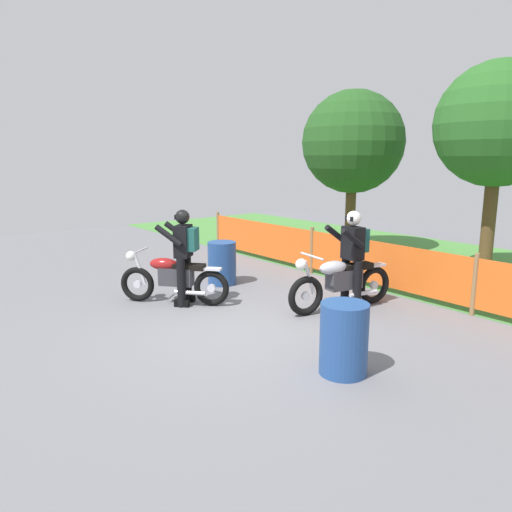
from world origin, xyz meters
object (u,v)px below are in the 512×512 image
(motorcycle_trailing, at_px, (341,282))
(rider_lead, at_px, (184,252))
(rider_trailing, at_px, (353,254))
(oil_drum, at_px, (222,263))
(spare_drum, at_px, (344,339))
(motorcycle_lead, at_px, (173,278))

(motorcycle_trailing, height_order, rider_lead, rider_lead)
(rider_trailing, height_order, oil_drum, rider_trailing)
(oil_drum, bearing_deg, spare_drum, -15.63)
(rider_lead, xyz_separation_m, oil_drum, (-0.75, 1.31, -0.51))
(motorcycle_lead, bearing_deg, spare_drum, 142.75)
(rider_lead, height_order, rider_trailing, same)
(rider_lead, distance_m, spare_drum, 3.68)
(rider_lead, xyz_separation_m, spare_drum, (3.64, 0.08, -0.51))
(oil_drum, distance_m, spare_drum, 4.56)
(rider_trailing, xyz_separation_m, oil_drum, (-2.70, -0.87, -0.51))
(motorcycle_lead, bearing_deg, oil_drum, -108.72)
(spare_drum, bearing_deg, oil_drum, 164.37)
(rider_lead, height_order, oil_drum, rider_lead)
(rider_trailing, relative_size, spare_drum, 1.92)
(motorcycle_lead, height_order, rider_trailing, rider_trailing)
(rider_lead, relative_size, oil_drum, 1.92)
(motorcycle_trailing, xyz_separation_m, rider_trailing, (0.04, 0.23, 0.46))
(motorcycle_lead, height_order, rider_lead, rider_lead)
(oil_drum, bearing_deg, rider_lead, -60.17)
(motorcycle_trailing, distance_m, rider_trailing, 0.52)
(motorcycle_trailing, xyz_separation_m, oil_drum, (-2.66, -0.64, -0.05))
(rider_lead, bearing_deg, motorcycle_lead, 0.51)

